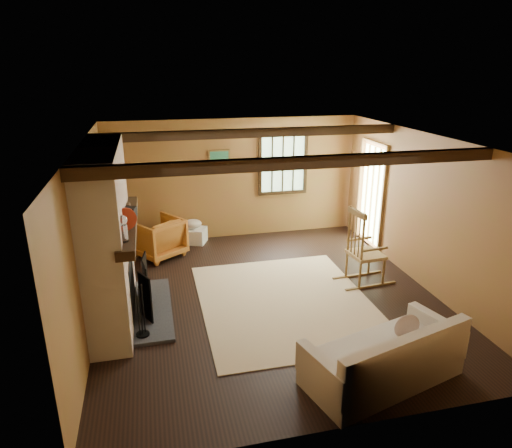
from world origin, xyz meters
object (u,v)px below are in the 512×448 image
object	(u,v)px
fireplace	(110,242)
rocking_chair	(364,252)
laundry_basket	(193,235)
sofa	(386,361)
armchair	(158,238)

from	to	relation	value
fireplace	rocking_chair	bearing A→B (deg)	2.33
laundry_basket	rocking_chair	bearing A→B (deg)	-43.69
rocking_chair	sofa	size ratio (longest dim) A/B	0.64
sofa	armchair	xyz separation A→B (m)	(-2.35, 4.20, 0.10)
sofa	laundry_basket	world-z (taller)	sofa
rocking_chair	laundry_basket	xyz separation A→B (m)	(-2.51, 2.40, -0.38)
laundry_basket	armchair	world-z (taller)	armchair
armchair	sofa	bearing A→B (deg)	84.84
sofa	armchair	distance (m)	4.81
rocking_chair	armchair	world-z (taller)	rocking_chair
armchair	laundry_basket	bearing A→B (deg)	-175.70
sofa	fireplace	bearing A→B (deg)	128.04
fireplace	sofa	distance (m)	3.81
fireplace	laundry_basket	bearing A→B (deg)	62.45
rocking_chair	laundry_basket	size ratio (longest dim) A/B	2.52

